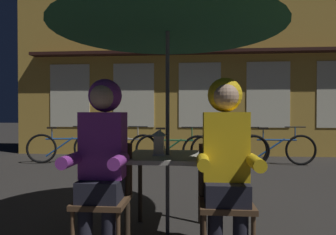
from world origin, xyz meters
TOP-DOWN VIEW (x-y plane):
  - ground_plane at (0.00, 0.00)m, footprint 60.00×60.00m
  - cafe_table at (0.00, 0.00)m, footprint 0.72×0.72m
  - patio_umbrella at (0.00, 0.00)m, footprint 2.10×2.10m
  - lantern at (-0.07, -0.03)m, footprint 0.11×0.11m
  - chair_left at (-0.48, -0.37)m, footprint 0.40×0.40m
  - chair_right at (0.48, -0.37)m, footprint 0.40×0.40m
  - person_left_hooded at (-0.48, -0.43)m, footprint 0.45×0.56m
  - person_right_hooded at (0.48, -0.43)m, footprint 0.45×0.56m
  - shopfront_building at (0.44, 5.40)m, footprint 10.00×0.93m
  - bicycle_nearest at (-2.63, 3.74)m, footprint 1.65×0.43m
  - bicycle_second at (-1.35, 3.77)m, footprint 1.68×0.23m
  - bicycle_third at (-0.16, 3.56)m, footprint 1.68×0.15m
  - bicycle_fourth at (1.03, 3.65)m, footprint 1.68×0.08m
  - bicycle_fifth at (2.06, 3.83)m, footprint 1.68×0.08m

SIDE VIEW (x-z plane):
  - ground_plane at x=0.00m, z-range 0.00..0.00m
  - bicycle_nearest at x=-2.63m, z-range -0.07..0.77m
  - bicycle_second at x=-1.35m, z-range -0.07..0.77m
  - bicycle_third at x=-0.16m, z-range -0.07..0.77m
  - bicycle_fourth at x=1.03m, z-range -0.07..0.77m
  - bicycle_fifth at x=2.06m, z-range -0.07..0.77m
  - chair_left at x=-0.48m, z-range 0.05..0.92m
  - chair_right at x=0.48m, z-range 0.05..0.92m
  - cafe_table at x=0.00m, z-range 0.27..1.01m
  - person_left_hooded at x=-0.48m, z-range 0.15..1.55m
  - person_right_hooded at x=0.48m, z-range 0.15..1.55m
  - lantern at x=-0.07m, z-range 0.75..0.98m
  - patio_umbrella at x=0.00m, z-range 0.90..3.21m
  - shopfront_building at x=0.44m, z-range -0.01..6.19m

